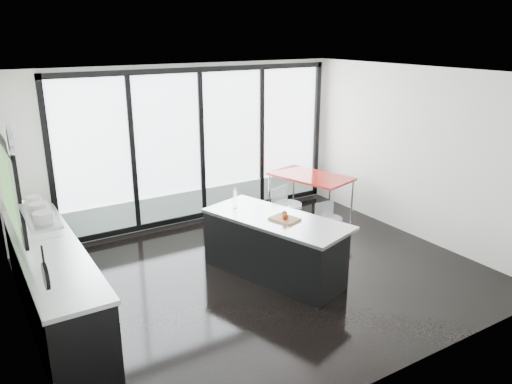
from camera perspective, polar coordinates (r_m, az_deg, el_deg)
floor at (r=7.19m, az=0.59°, el=-9.52°), size 6.00×5.00×0.00m
ceiling at (r=6.40m, az=0.67°, el=13.33°), size 6.00×5.00×0.00m
wall_back at (r=8.91m, az=-6.42°, el=4.57°), size 6.00×0.09×2.80m
wall_front at (r=4.86m, az=16.68°, el=-6.05°), size 6.00×0.00×2.80m
wall_left at (r=5.94m, az=-25.97°, el=-1.10°), size 0.26×5.00×2.80m
wall_right at (r=8.59m, az=17.83°, el=4.20°), size 0.00×5.00×2.80m
counter_cabinets at (r=6.49m, az=-22.12°, el=-9.55°), size 0.69×3.24×1.36m
island at (r=7.02m, az=1.97°, el=-6.28°), size 1.48×2.26×1.11m
bar_stool_near at (r=7.59m, az=8.32°, el=-5.33°), size 0.45×0.45×0.68m
bar_stool_far at (r=7.84m, az=3.62°, el=-4.00°), size 0.61×0.61×0.78m
red_table at (r=9.32m, az=6.20°, el=-0.43°), size 1.20×1.64×0.78m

